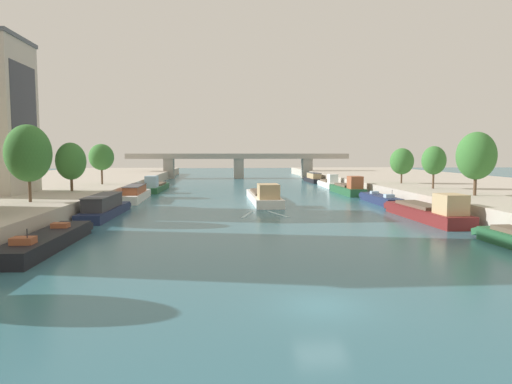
{
  "coord_description": "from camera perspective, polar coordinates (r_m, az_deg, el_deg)",
  "views": [
    {
      "loc": [
        -4.68,
        -20.73,
        7.32
      ],
      "look_at": [
        0.0,
        42.14,
        1.84
      ],
      "focal_mm": 31.55,
      "sensor_mm": 36.0,
      "label": 1
    }
  ],
  "objects": [
    {
      "name": "tree_right_by_lamp",
      "position": [
        70.21,
        21.63,
        3.74
      ],
      "size": [
        3.44,
        3.44,
        6.17
      ],
      "color": "brown",
      "rests_on": "quay_right"
    },
    {
      "name": "tree_left_third",
      "position": [
        66.23,
        -22.42,
        3.62
      ],
      "size": [
        3.99,
        3.99,
        6.59
      ],
      "color": "brown",
      "rests_on": "quay_left"
    },
    {
      "name": "moored_boat_right_far",
      "position": [
        113.54,
        7.29,
        1.74
      ],
      "size": [
        2.72,
        12.93,
        2.44
      ],
      "color": "black",
      "rests_on": "ground"
    },
    {
      "name": "tree_right_third",
      "position": [
        80.87,
        18.01,
        3.72
      ],
      "size": [
        3.97,
        3.97,
        6.0
      ],
      "color": "brown",
      "rests_on": "quay_right"
    },
    {
      "name": "moored_boat_right_upstream",
      "position": [
        68.1,
        15.42,
        -0.86
      ],
      "size": [
        2.28,
        13.0,
        2.28
      ],
      "color": "#1E284C",
      "rests_on": "ground"
    },
    {
      "name": "ground_plane",
      "position": [
        22.48,
        8.25,
        -14.09
      ],
      "size": [
        400.0,
        400.0,
        0.0
      ],
      "primitive_type": "plane",
      "color": "#336675"
    },
    {
      "name": "moored_boat_right_end",
      "position": [
        81.82,
        11.59,
        0.45
      ],
      "size": [
        3.07,
        14.22,
        3.41
      ],
      "color": "#235633",
      "rests_on": "ground"
    },
    {
      "name": "moored_boat_right_second",
      "position": [
        98.26,
        9.21,
        1.14
      ],
      "size": [
        2.59,
        13.34,
        2.96
      ],
      "color": "silver",
      "rests_on": "ground"
    },
    {
      "name": "tree_right_second",
      "position": [
        60.77,
        26.15,
        4.14
      ],
      "size": [
        4.62,
        4.62,
        7.73
      ],
      "color": "brown",
      "rests_on": "quay_right"
    },
    {
      "name": "moored_boat_left_gap_after",
      "position": [
        72.13,
        -15.0,
        -0.22
      ],
      "size": [
        3.07,
        15.49,
        2.42
      ],
      "color": "silver",
      "rests_on": "ground"
    },
    {
      "name": "bridge_far",
      "position": [
        131.08,
        -2.21,
        3.77
      ],
      "size": [
        64.19,
        4.4,
        7.16
      ],
      "color": "#9E998E",
      "rests_on": "ground"
    },
    {
      "name": "moored_boat_right_near",
      "position": [
        52.38,
        21.0,
        -2.31
      ],
      "size": [
        3.61,
        15.86,
        3.29
      ],
      "color": "maroon",
      "rests_on": "ground"
    },
    {
      "name": "wake_behind_barge",
      "position": [
        53.91,
        0.83,
        -2.82
      ],
      "size": [
        5.6,
        5.93,
        0.03
      ],
      "color": "#A5D1DB",
      "rests_on": "ground"
    },
    {
      "name": "barge_midriver",
      "position": [
        66.76,
        0.98,
        -0.53
      ],
      "size": [
        4.07,
        19.97,
        3.12
      ],
      "color": "silver",
      "rests_on": "ground"
    },
    {
      "name": "moored_boat_left_lone",
      "position": [
        38.22,
        -24.93,
        -5.62
      ],
      "size": [
        2.91,
        14.54,
        2.26
      ],
      "color": "black",
      "rests_on": "ground"
    },
    {
      "name": "tree_left_past_mid",
      "position": [
        78.68,
        -19.01,
        4.2
      ],
      "size": [
        4.04,
        4.04,
        6.67
      ],
      "color": "brown",
      "rests_on": "quay_left"
    },
    {
      "name": "quay_right",
      "position": [
        87.2,
        25.13,
        0.39
      ],
      "size": [
        36.0,
        170.0,
        2.15
      ],
      "primitive_type": "cube",
      "color": "#B7AD9E",
      "rests_on": "ground"
    },
    {
      "name": "moored_boat_left_far",
      "position": [
        89.03,
        -12.57,
        0.72
      ],
      "size": [
        3.1,
        16.5,
        3.15
      ],
      "color": "#235633",
      "rests_on": "ground"
    },
    {
      "name": "quay_left",
      "position": [
        83.01,
        -27.98,
        0.07
      ],
      "size": [
        36.0,
        170.0,
        2.15
      ],
      "primitive_type": "cube",
      "color": "#B7AD9E",
      "rests_on": "ground"
    },
    {
      "name": "tree_left_end_of_row",
      "position": [
        52.96,
        -26.91,
        4.4
      ],
      "size": [
        4.68,
        4.68,
        8.15
      ],
      "color": "brown",
      "rests_on": "quay_left"
    },
    {
      "name": "moored_boat_left_upstream",
      "position": [
        54.65,
        -18.66,
        -1.86
      ],
      "size": [
        3.01,
        14.8,
        2.58
      ],
      "color": "#1E284C",
      "rests_on": "ground"
    }
  ]
}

